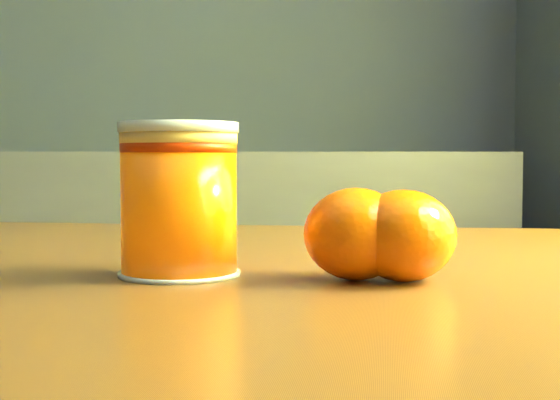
{
  "coord_description": "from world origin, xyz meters",
  "views": [
    {
      "loc": [
        1.01,
        -0.53,
        0.88
      ],
      "look_at": [
        1.02,
        0.02,
        0.85
      ],
      "focal_mm": 50.0,
      "sensor_mm": 36.0,
      "label": 1
    }
  ],
  "objects": [
    {
      "name": "orange_front",
      "position": [
        1.07,
        -0.01,
        0.83
      ],
      "size": [
        0.07,
        0.07,
        0.06
      ],
      "primitive_type": "ellipsoid",
      "rotation": [
        0.0,
        0.0,
        0.03
      ],
      "color": "#EA5C04",
      "rests_on": "table"
    },
    {
      "name": "juice_glass",
      "position": [
        0.95,
        0.01,
        0.85
      ],
      "size": [
        0.08,
        0.08,
        0.1
      ],
      "rotation": [
        0.0,
        0.0,
        -0.14
      ],
      "color": "#F06004",
      "rests_on": "table"
    },
    {
      "name": "orange_back",
      "position": [
        1.11,
        -0.02,
        0.83
      ],
      "size": [
        0.08,
        0.08,
        0.06
      ],
      "primitive_type": "ellipsoid",
      "rotation": [
        0.0,
        0.0,
        -0.1
      ],
      "color": "#EA5C04",
      "rests_on": "table"
    }
  ]
}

